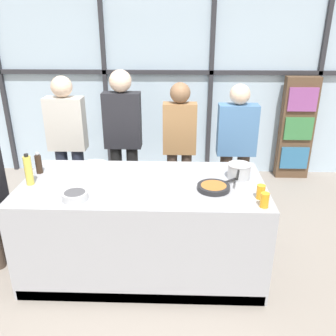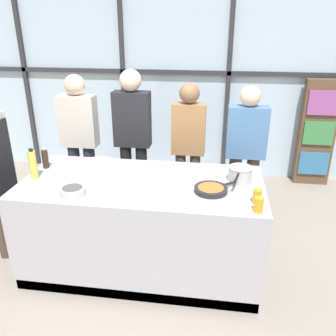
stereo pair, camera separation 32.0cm
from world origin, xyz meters
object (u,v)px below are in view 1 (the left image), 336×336
object	(u,v)px
frying_pan	(214,187)
white_plate	(94,165)
spectator_center_right	(180,142)
mixing_bowl	(75,195)
oil_bottle	(28,170)
saucepan	(239,171)
juice_glass_far	(261,192)
pepper_grinder	(39,164)
juice_glass_near	(265,200)
spectator_center_left	(123,136)
spectator_far_left	(68,139)
spectator_far_right	(236,145)

from	to	relation	value
frying_pan	white_plate	distance (m)	1.25
spectator_center_right	frying_pan	size ratio (longest dim) A/B	3.73
mixing_bowl	oil_bottle	distance (m)	0.55
spectator_center_right	saucepan	distance (m)	1.06
juice_glass_far	spectator_center_right	bearing A→B (deg)	116.78
frying_pan	mixing_bowl	world-z (taller)	mixing_bowl
mixing_bowl	oil_bottle	size ratio (longest dim) A/B	0.74
frying_pan	saucepan	bearing A→B (deg)	44.94
pepper_grinder	frying_pan	bearing A→B (deg)	-10.57
oil_bottle	juice_glass_near	size ratio (longest dim) A/B	2.42
spectator_center_left	mixing_bowl	world-z (taller)	spectator_center_left
spectator_center_right	pepper_grinder	distance (m)	1.57
frying_pan	white_plate	world-z (taller)	frying_pan
spectator_center_left	mixing_bowl	xyz separation A→B (m)	(-0.19, -1.37, -0.07)
spectator_center_left	pepper_grinder	xyz separation A→B (m)	(-0.67, -0.85, -0.01)
spectator_center_left	white_plate	distance (m)	0.68
spectator_center_right	juice_glass_far	xyz separation A→B (m)	(0.66, -1.30, 0.02)
frying_pan	juice_glass_far	bearing A→B (deg)	-23.00
spectator_far_left	spectator_far_right	world-z (taller)	spectator_far_left
saucepan	pepper_grinder	distance (m)	1.86
pepper_grinder	juice_glass_near	size ratio (longest dim) A/B	1.79
saucepan	mixing_bowl	world-z (taller)	saucepan
mixing_bowl	juice_glass_near	xyz separation A→B (m)	(1.49, -0.07, 0.02)
spectator_far_left	white_plate	size ratio (longest dim) A/B	6.14
spectator_far_left	spectator_center_left	world-z (taller)	spectator_center_left
spectator_center_right	mixing_bowl	bearing A→B (deg)	58.64
spectator_center_left	oil_bottle	world-z (taller)	spectator_center_left
spectator_far_right	saucepan	bearing A→B (deg)	83.25
spectator_far_left	spectator_center_left	distance (m)	0.65
white_plate	juice_glass_near	world-z (taller)	juice_glass_near
juice_glass_near	spectator_center_right	bearing A→B (deg)	114.50
saucepan	mixing_bowl	distance (m)	1.45
oil_bottle	frying_pan	bearing A→B (deg)	-1.87
spectator_far_left	saucepan	distance (m)	2.05
spectator_center_right	white_plate	bearing A→B (deg)	37.28
oil_bottle	juice_glass_far	bearing A→B (deg)	-5.95
spectator_far_left	oil_bottle	bearing A→B (deg)	89.57
spectator_far_left	frying_pan	world-z (taller)	spectator_far_left
spectator_far_left	oil_bottle	size ratio (longest dim) A/B	5.91
frying_pan	oil_bottle	bearing A→B (deg)	178.13
white_plate	mixing_bowl	xyz separation A→B (m)	(0.01, -0.72, 0.03)
white_plate	juice_glass_far	distance (m)	1.64
saucepan	pepper_grinder	xyz separation A→B (m)	(-1.86, 0.06, 0.02)
spectator_far_right	pepper_grinder	world-z (taller)	spectator_far_right
spectator_center_left	oil_bottle	xyz separation A→B (m)	(-0.66, -1.10, 0.03)
spectator_center_left	spectator_far_right	xyz separation A→B (m)	(1.30, -0.00, -0.11)
mixing_bowl	oil_bottle	bearing A→B (deg)	150.10
saucepan	pepper_grinder	bearing A→B (deg)	178.20
white_plate	oil_bottle	xyz separation A→B (m)	(-0.46, -0.45, 0.13)
saucepan	juice_glass_near	bearing A→B (deg)	-77.80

